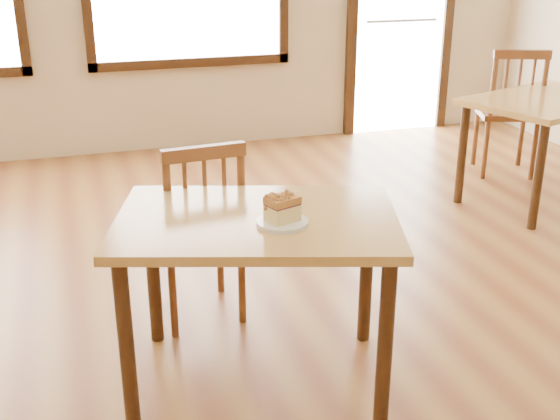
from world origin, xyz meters
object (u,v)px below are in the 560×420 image
cafe_table_second (547,113)px  cake_slice (282,207)px  cafe_table_main (257,242)px  cafe_chair_second (509,111)px  cafe_chair_main (198,229)px  plate (282,223)px

cafe_table_second → cake_slice: (-2.45, -1.62, 0.18)m
cafe_table_main → cafe_chair_second: 3.38m
cafe_table_second → cafe_chair_main: bearing=179.7°
cafe_table_main → plate: (0.07, -0.10, 0.12)m
cafe_chair_main → plate: size_ratio=4.66×
cafe_chair_main → cafe_table_second: size_ratio=0.71×
cafe_table_second → plate: plate is taller
cafe_table_second → plate: size_ratio=6.53×
plate → cafe_chair_main: bearing=106.8°
cafe_chair_second → plate: cafe_chair_second is taller
cafe_table_main → plate: size_ratio=6.39×
cafe_chair_second → plate: (-2.56, -2.22, 0.24)m
cafe_table_main → cafe_chair_second: bearing=55.8°
cafe_table_main → cafe_table_second: 2.94m
cafe_chair_main → cafe_table_second: cafe_chair_main is taller
cake_slice → cafe_chair_second: bearing=21.4°
cafe_table_second → cafe_table_main: bearing=-168.6°
cafe_table_second → cake_slice: 2.94m
plate → cafe_chair_second: bearing=40.8°
cafe_chair_second → plate: 3.40m
cafe_chair_main → cafe_chair_second: cafe_chair_second is taller
cafe_chair_main → plate: bearing=101.5°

